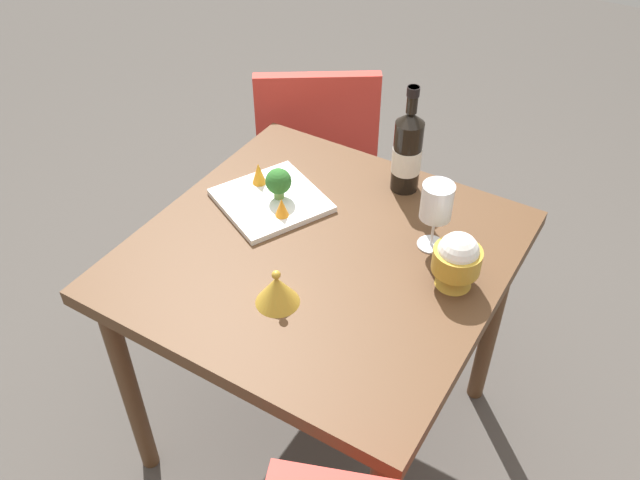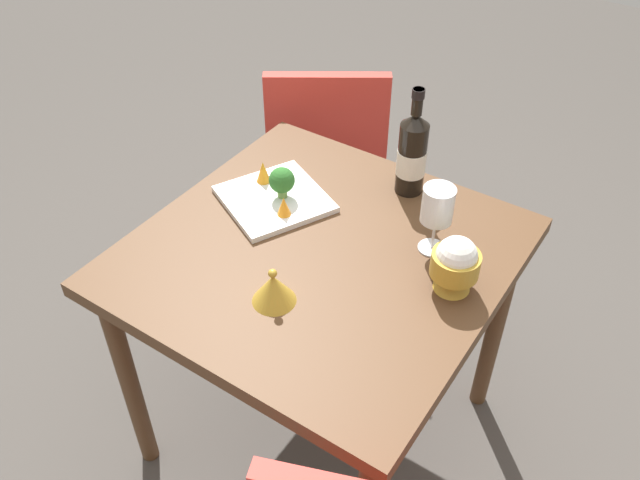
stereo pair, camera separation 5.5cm
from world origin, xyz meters
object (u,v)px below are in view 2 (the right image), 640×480
object	(u,v)px
wine_glass	(438,206)
serving_plate	(274,199)
wine_bottle	(412,153)
rice_bowl	(455,264)
rice_bowl_lid	(274,288)
chair_near_window	(327,149)
broccoli_floret	(282,181)
carrot_garnish_right	(284,206)
carrot_garnish_left	(263,172)

from	to	relation	value
wine_glass	serving_plate	world-z (taller)	wine_glass
wine_bottle	rice_bowl	size ratio (longest dim) A/B	2.12
rice_bowl_lid	serving_plate	bearing A→B (deg)	126.64
rice_bowl_lid	wine_glass	bearing A→B (deg)	58.92
chair_near_window	broccoli_floret	xyz separation A→B (m)	(0.22, -0.54, 0.27)
wine_bottle	carrot_garnish_right	bearing A→B (deg)	-125.28
rice_bowl	carrot_garnish_right	world-z (taller)	rice_bowl
wine_bottle	serving_plate	world-z (taller)	wine_bottle
wine_glass	broccoli_floret	xyz separation A→B (m)	(-0.41, -0.05, -0.06)
wine_bottle	rice_bowl	distance (m)	0.38
broccoli_floret	wine_bottle	bearing A→B (deg)	42.36
carrot_garnish_left	carrot_garnish_right	distance (m)	0.16
serving_plate	rice_bowl_lid	bearing A→B (deg)	-53.36
wine_bottle	rice_bowl_lid	distance (m)	0.54
rice_bowl	carrot_garnish_left	world-z (taller)	rice_bowl
rice_bowl	serving_plate	xyz separation A→B (m)	(-0.53, 0.03, -0.07)
rice_bowl	serving_plate	bearing A→B (deg)	176.29
wine_bottle	serving_plate	distance (m)	0.38
wine_bottle	rice_bowl_lid	xyz separation A→B (m)	(-0.05, -0.53, -0.08)
carrot_garnish_left	rice_bowl_lid	bearing A→B (deg)	-49.62
wine_bottle	broccoli_floret	bearing A→B (deg)	-137.64
chair_near_window	carrot_garnish_left	xyz separation A→B (m)	(0.13, -0.52, 0.25)
chair_near_window	rice_bowl_lid	bearing A→B (deg)	-97.22
rice_bowl_lid	carrot_garnish_right	distance (m)	0.29
wine_glass	broccoli_floret	size ratio (longest dim) A/B	2.09
wine_bottle	wine_glass	distance (m)	0.24
rice_bowl_lid	carrot_garnish_right	bearing A→B (deg)	121.59
chair_near_window	rice_bowl	world-z (taller)	rice_bowl
wine_glass	rice_bowl	distance (m)	0.15
broccoli_floret	rice_bowl_lid	bearing A→B (deg)	-56.78
rice_bowl_lid	carrot_garnish_left	size ratio (longest dim) A/B	1.64
rice_bowl	carrot_garnish_left	bearing A→B (deg)	172.85
chair_near_window	broccoli_floret	size ratio (longest dim) A/B	9.91
rice_bowl_lid	broccoli_floret	size ratio (longest dim) A/B	1.17
carrot_garnish_left	carrot_garnish_right	bearing A→B (deg)	-33.18
rice_bowl	rice_bowl_lid	size ratio (longest dim) A/B	1.42
rice_bowl_lid	carrot_garnish_right	size ratio (longest dim) A/B	1.93
wine_glass	carrot_garnish_left	xyz separation A→B (m)	(-0.49, -0.02, -0.08)
rice_bowl	wine_bottle	bearing A→B (deg)	132.99
carrot_garnish_left	carrot_garnish_right	xyz separation A→B (m)	(0.13, -0.09, -0.00)
rice_bowl	carrot_garnish_left	size ratio (longest dim) A/B	2.32
chair_near_window	wine_bottle	xyz separation A→B (m)	(0.47, -0.31, 0.32)
rice_bowl_lid	serving_plate	size ratio (longest dim) A/B	0.30
wine_glass	carrot_garnish_left	distance (m)	0.50
wine_bottle	serving_plate	xyz separation A→B (m)	(-0.27, -0.24, -0.11)
broccoli_floret	chair_near_window	bearing A→B (deg)	111.81
carrot_garnish_right	rice_bowl	bearing A→B (deg)	1.36
serving_plate	carrot_garnish_right	world-z (taller)	carrot_garnish_right
rice_bowl	carrot_garnish_right	distance (m)	0.46
wine_bottle	rice_bowl	xyz separation A→B (m)	(0.26, -0.28, -0.04)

